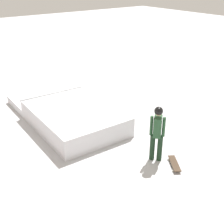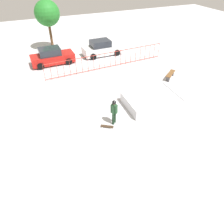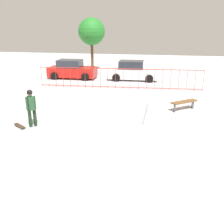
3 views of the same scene
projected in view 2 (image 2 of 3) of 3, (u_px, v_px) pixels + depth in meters
The scene contains 9 objects.
ground_plane at pixel (146, 108), 14.86m from camera, with size 60.00×60.00×0.00m, color silver.
skate_ramp at pixel (156, 100), 15.13m from camera, with size 5.48×2.78×0.74m.
skater at pixel (114, 110), 12.92m from camera, with size 0.41×0.43×1.73m.
skateboard at pixel (107, 126), 13.14m from camera, with size 0.78×0.61×0.09m.
perimeter_fence at pixel (107, 60), 19.72m from camera, with size 11.82×0.75×1.50m.
park_bench at pixel (170, 74), 18.25m from camera, with size 1.51×1.30×0.48m.
parked_car_red at pixel (52, 57), 20.47m from camera, with size 4.14×1.99×1.60m.
parked_car_white at pixel (102, 48), 22.33m from camera, with size 4.13×1.98×1.60m.
distant_tree at pixel (47, 13), 21.87m from camera, with size 2.61×2.61×5.14m.
Camera 2 is at (-6.98, -10.14, 8.67)m, focal length 33.71 mm.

